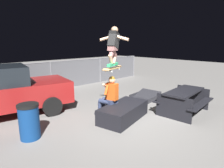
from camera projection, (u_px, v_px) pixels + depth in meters
The scene contains 9 objects.
ground_plane at pixel (128, 121), 5.56m from camera, with size 40.00×40.00×0.00m, color slate.
ledge_box_main at pixel (123, 112), 5.62m from camera, with size 1.70×0.82×0.45m, color black.
person_sitting_on_ledge at pixel (109, 95), 5.70m from camera, with size 0.59×0.79×1.29m.
skateboard at pixel (113, 68), 5.50m from camera, with size 1.01×0.60×0.13m.
skater_airborne at pixel (113, 44), 5.40m from camera, with size 0.63×0.84×1.12m.
kicker_ramp at pixel (145, 97), 7.74m from camera, with size 1.21×1.04×0.35m.
picnic_table_back at pixel (184, 98), 6.11m from camera, with size 1.80×1.47×0.75m.
trash_bin at pixel (29, 121), 4.45m from camera, with size 0.49×0.49×0.86m.
fence_back at pixel (51, 75), 8.88m from camera, with size 12.05×0.05×1.39m.
Camera 1 is at (-3.91, -3.45, 2.25)m, focal length 30.18 mm.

